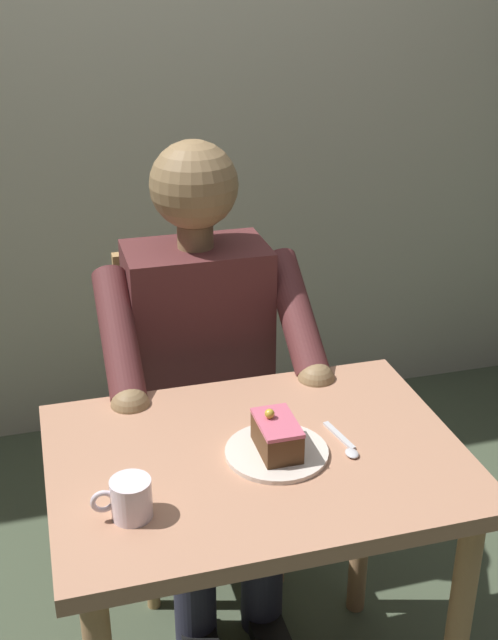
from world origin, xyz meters
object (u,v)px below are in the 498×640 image
at_px(dining_table, 257,501).
at_px(seated_person, 205,375).
at_px(cake_slice, 277,435).
at_px(dessert_spoon, 346,445).
at_px(coffee_cup, 130,498).
at_px(chair, 193,396).

bearing_deg(dining_table, seated_person, -90.00).
height_order(cake_slice, dessert_spoon, cake_slice).
distance_m(seated_person, coffee_cup, 0.68).
height_order(seated_person, dessert_spoon, seated_person).
distance_m(cake_slice, coffee_cup, 0.33).
bearing_deg(cake_slice, dessert_spoon, 175.09).
relative_size(dining_table, chair, 0.92).
distance_m(dining_table, coffee_cup, 0.34).
height_order(seated_person, coffee_cup, seated_person).
bearing_deg(seated_person, chair, -90.00).
distance_m(seated_person, cake_slice, 0.51).
bearing_deg(cake_slice, dining_table, -21.44).
xyz_separation_m(dining_table, cake_slice, (-0.04, 0.01, 0.16)).
bearing_deg(chair, dining_table, 90.00).
xyz_separation_m(chair, cake_slice, (-0.04, 0.67, 0.28)).
height_order(dining_table, coffee_cup, coffee_cup).
relative_size(dining_table, dessert_spoon, 5.83).
distance_m(dining_table, seated_person, 0.48).
relative_size(chair, coffee_cup, 8.25).
relative_size(seated_person, cake_slice, 10.06).
height_order(chair, coffee_cup, chair).
height_order(cake_slice, coffee_cup, cake_slice).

